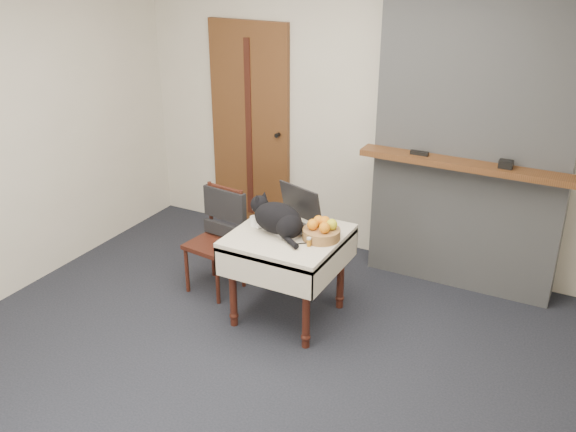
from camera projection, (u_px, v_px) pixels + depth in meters
name	position (u px, v px, depth m)	size (l,w,h in m)	color
ground	(256.00, 367.00, 4.36)	(4.50, 4.50, 0.00)	black
room_shell	(288.00, 96.00, 4.02)	(4.52, 4.01, 2.61)	beige
door	(250.00, 129.00, 6.06)	(0.82, 0.10, 2.00)	brown
chimney	(474.00, 132.00, 4.94)	(1.62, 0.48, 2.60)	gray
side_table	(288.00, 247.00, 4.71)	(0.78, 0.78, 0.70)	#3D1510
laptop	(291.00, 217.00, 4.76)	(0.48, 0.44, 0.29)	#B7B7BC
cat	(279.00, 219.00, 4.62)	(0.52, 0.35, 0.27)	black
cream_jar	(254.00, 221.00, 4.77)	(0.07, 0.07, 0.08)	white
pill_bottle	(309.00, 242.00, 4.46)	(0.03, 0.03, 0.07)	#A36414
fruit_basket	(322.00, 231.00, 4.56)	(0.27, 0.27, 0.15)	#A67142
desk_clutter	(317.00, 239.00, 4.57)	(0.15, 0.02, 0.01)	black
chair	(220.00, 225.00, 5.16)	(0.43, 0.42, 0.86)	#3D1510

